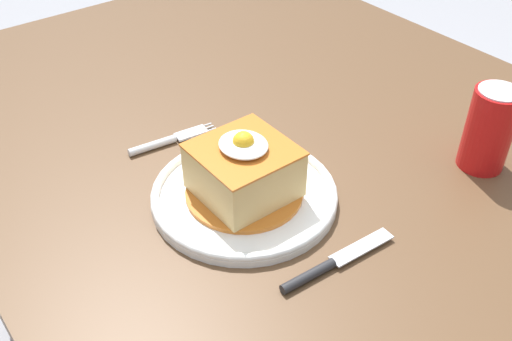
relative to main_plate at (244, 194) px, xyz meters
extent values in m
cube|color=brown|center=(-0.04, 0.15, -0.03)|extent=(1.40, 0.96, 0.04)
cylinder|color=brown|center=(-0.66, 0.55, -0.40)|extent=(0.07, 0.07, 0.70)
cylinder|color=white|center=(0.00, 0.00, 0.00)|extent=(0.25, 0.25, 0.01)
torus|color=white|center=(0.00, 0.00, 0.00)|extent=(0.25, 0.25, 0.01)
cylinder|color=#C66B23|center=(0.00, 0.00, 0.00)|extent=(0.16, 0.16, 0.01)
cube|color=#DBB770|center=(0.00, 0.00, 0.04)|extent=(0.12, 0.12, 0.07)
cube|color=#C66B23|center=(0.00, 0.00, 0.07)|extent=(0.12, 0.12, 0.00)
ellipsoid|color=white|center=(0.00, 0.00, 0.08)|extent=(0.07, 0.06, 0.01)
sphere|color=yellow|center=(0.00, 0.00, 0.09)|extent=(0.03, 0.03, 0.03)
cylinder|color=silver|center=(-0.18, -0.04, 0.00)|extent=(0.02, 0.08, 0.01)
cube|color=silver|center=(-0.17, 0.02, 0.00)|extent=(0.03, 0.05, 0.00)
cylinder|color=silver|center=(-0.16, 0.05, 0.00)|extent=(0.01, 0.03, 0.00)
cylinder|color=silver|center=(-0.17, 0.05, 0.00)|extent=(0.01, 0.03, 0.00)
cylinder|color=silver|center=(-0.18, 0.05, 0.00)|extent=(0.01, 0.03, 0.00)
cylinder|color=#262628|center=(0.16, -0.03, 0.00)|extent=(0.02, 0.08, 0.01)
cube|color=silver|center=(0.16, 0.06, 0.00)|extent=(0.03, 0.09, 0.00)
cylinder|color=red|center=(0.15, 0.32, 0.05)|extent=(0.07, 0.07, 0.12)
cylinder|color=silver|center=(0.15, 0.32, 0.11)|extent=(0.06, 0.06, 0.00)
camera|label=1|loc=(0.48, -0.35, 0.51)|focal=40.98mm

